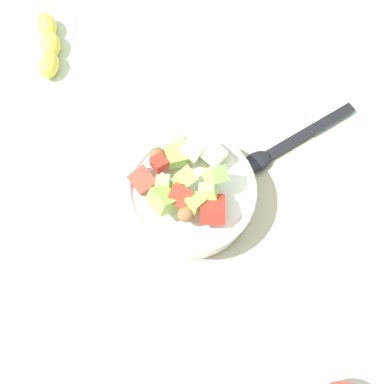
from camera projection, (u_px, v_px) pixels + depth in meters
ground_plane at (181, 208)px, 0.83m from camera, size 2.40×2.40×0.00m
placemat at (181, 207)px, 0.83m from camera, size 0.48×0.35×0.01m
salad_bowl at (191, 193)px, 0.79m from camera, size 0.21×0.21×0.12m
serving_spoon at (283, 148)px, 0.86m from camera, size 0.22×0.14×0.01m
banana_whole at (50, 45)px, 0.94m from camera, size 0.06×0.15×0.04m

